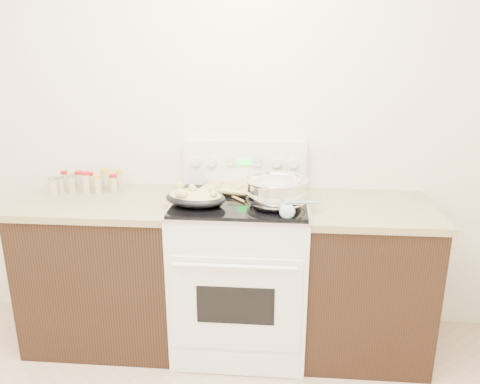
# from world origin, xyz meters

# --- Properties ---
(room_shell) EXTENTS (4.10, 3.60, 2.75)m
(room_shell) POSITION_xyz_m (0.00, 0.00, 1.70)
(room_shell) COLOR white
(room_shell) RESTS_ON ground
(counter_left) EXTENTS (0.93, 0.67, 0.92)m
(counter_left) POSITION_xyz_m (-0.48, 1.43, 0.46)
(counter_left) COLOR black
(counter_left) RESTS_ON ground
(counter_right) EXTENTS (0.73, 0.67, 0.92)m
(counter_right) POSITION_xyz_m (1.08, 1.43, 0.46)
(counter_right) COLOR black
(counter_right) RESTS_ON ground
(kitchen_range) EXTENTS (0.78, 0.73, 1.22)m
(kitchen_range) POSITION_xyz_m (0.35, 1.42, 0.49)
(kitchen_range) COLOR white
(kitchen_range) RESTS_ON ground
(mixing_bowl) EXTENTS (0.42, 0.42, 0.20)m
(mixing_bowl) POSITION_xyz_m (0.55, 1.32, 1.02)
(mixing_bowl) COLOR silver
(mixing_bowl) RESTS_ON kitchen_range
(roasting_pan) EXTENTS (0.39, 0.31, 0.11)m
(roasting_pan) POSITION_xyz_m (0.11, 1.29, 0.99)
(roasting_pan) COLOR black
(roasting_pan) RESTS_ON kitchen_range
(baking_sheet) EXTENTS (0.44, 0.35, 0.06)m
(baking_sheet) POSITION_xyz_m (0.29, 1.57, 0.96)
(baking_sheet) COLOR black
(baking_sheet) RESTS_ON kitchen_range
(wooden_spoon) EXTENTS (0.17, 0.20, 0.04)m
(wooden_spoon) POSITION_xyz_m (0.25, 1.38, 0.95)
(wooden_spoon) COLOR #A3804A
(wooden_spoon) RESTS_ON kitchen_range
(blue_ladle) EXTENTS (0.23, 0.21, 0.10)m
(blue_ladle) POSITION_xyz_m (0.62, 1.15, 0.98)
(blue_ladle) COLOR #85ADC7
(blue_ladle) RESTS_ON kitchen_range
(spice_jars) EXTENTS (0.40, 0.23, 0.13)m
(spice_jars) POSITION_xyz_m (-0.62, 1.57, 0.98)
(spice_jars) COLOR #BFB28C
(spice_jars) RESTS_ON counter_left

